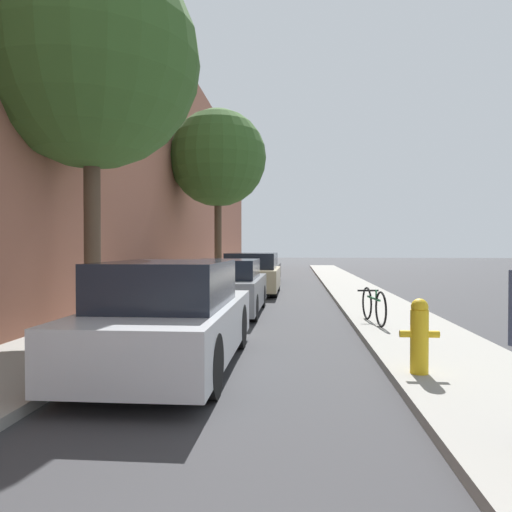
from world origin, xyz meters
TOP-DOWN VIEW (x-y plane):
  - ground_plane at (0.00, 16.00)m, footprint 120.00×120.00m
  - sidewalk_left at (-2.90, 16.00)m, footprint 2.00×52.00m
  - sidewalk_right at (2.90, 16.00)m, footprint 2.00×52.00m
  - building_facade_left at (-4.25, 16.00)m, footprint 0.70×52.00m
  - parked_car_silver at (-0.97, 7.24)m, footprint 1.74×4.29m
  - parked_car_grey at (-0.97, 12.70)m, footprint 1.72×4.10m
  - parked_car_champagne at (-0.81, 17.76)m, footprint 1.89×3.98m
  - parked_car_black at (-0.96, 23.00)m, footprint 1.88×4.62m
  - street_tree_near at (-3.00, 9.40)m, footprint 3.97×3.97m
  - street_tree_far at (-2.28, 19.45)m, footprint 3.74×3.74m
  - fire_hydrant at (2.24, 6.76)m, footprint 0.47×0.22m
  - bicycle at (2.30, 10.70)m, footprint 0.44×1.68m

SIDE VIEW (x-z plane):
  - ground_plane at x=0.00m, z-range 0.00..0.00m
  - sidewalk_left at x=-2.90m, z-range 0.00..0.12m
  - sidewalk_right at x=2.90m, z-range 0.00..0.12m
  - bicycle at x=2.30m, z-range 0.13..0.82m
  - fire_hydrant at x=2.24m, z-range 0.13..1.05m
  - parked_car_grey at x=-0.97m, z-range -0.03..1.32m
  - parked_car_black at x=-0.96m, z-range -0.03..1.37m
  - parked_car_champagne at x=-0.81m, z-range -0.03..1.41m
  - parked_car_silver at x=-0.97m, z-range -0.04..1.43m
  - building_facade_left at x=-4.25m, z-range 0.00..9.40m
  - street_tree_near at x=-3.00m, z-range 1.59..8.55m
  - street_tree_far at x=-2.28m, z-range 1.66..8.52m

